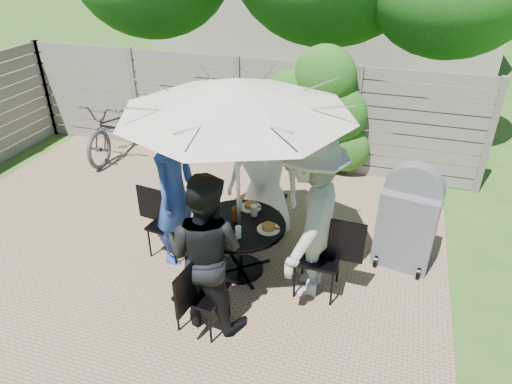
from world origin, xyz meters
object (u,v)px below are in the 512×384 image
(chair_back, at_px, (267,212))
(chair_left, at_px, (169,236))
(umbrella, at_px, (236,96))
(glass_front, at_px, (238,232))
(plate_back, at_px, (251,206))
(syrup_jug, at_px, (236,214))
(person_back, at_px, (264,172))
(plate_front, at_px, (226,238))
(glass_back, at_px, (239,205))
(coffee_cup, at_px, (254,211))
(plate_right, at_px, (268,228))
(bbq_grill, at_px, (408,220))
(chair_front, at_px, (202,306))
(glass_left, at_px, (214,218))
(person_right, at_px, (310,218))
(person_front, at_px, (205,252))
(person_left, at_px, (174,194))
(bicycle, at_px, (118,126))
(plate_left, at_px, (211,215))
(chair_right, at_px, (319,270))
(patio_table, at_px, (239,238))

(chair_back, xyz_separation_m, chair_left, (-1.03, -0.90, -0.01))
(umbrella, distance_m, glass_front, 1.46)
(chair_left, height_order, plate_back, chair_left)
(chair_left, bearing_deg, syrup_jug, 7.15)
(person_back, relative_size, plate_front, 7.42)
(plate_back, distance_m, glass_back, 0.15)
(chair_left, xyz_separation_m, coffee_cup, (1.08, 0.15, 0.48))
(person_back, xyz_separation_m, plate_right, (0.30, -0.85, -0.24))
(plate_back, relative_size, bbq_grill, 0.19)
(umbrella, height_order, plate_right, umbrella)
(person_back, bearing_deg, chair_front, -90.03)
(glass_left, bearing_deg, person_right, 1.72)
(person_back, xyz_separation_m, person_right, (0.77, -0.88, 0.00))
(person_front, bearing_deg, person_left, -45.00)
(syrup_jug, bearing_deg, glass_front, -65.74)
(chair_left, relative_size, bicycle, 0.45)
(chair_back, relative_size, plate_back, 3.65)
(umbrella, height_order, plate_left, umbrella)
(glass_left, distance_m, glass_front, 0.40)
(plate_right, bearing_deg, glass_front, -138.28)
(chair_front, distance_m, plate_back, 1.40)
(bbq_grill, bearing_deg, plate_right, -142.20)
(umbrella, xyz_separation_m, person_right, (0.83, -0.05, -1.24))
(umbrella, xyz_separation_m, syrup_jug, (-0.06, 0.05, -1.43))
(person_right, relative_size, glass_left, 13.85)
(chair_back, distance_m, chair_right, 1.37)
(plate_back, relative_size, glass_front, 1.86)
(person_front, distance_m, chair_right, 1.39)
(person_right, distance_m, plate_right, 0.53)
(syrup_jug, bearing_deg, chair_left, 179.31)
(coffee_cup, bearing_deg, chair_right, -17.97)
(bicycle, bearing_deg, person_left, -49.46)
(chair_back, distance_m, person_left, 1.42)
(umbrella, height_order, glass_front, umbrella)
(bicycle, bearing_deg, glass_left, -45.06)
(chair_left, height_order, chair_front, chair_front)
(chair_back, xyz_separation_m, person_left, (-0.89, -0.91, 0.62))
(glass_back, bearing_deg, chair_right, -17.35)
(chair_back, relative_size, plate_right, 3.65)
(umbrella, distance_m, person_back, 1.49)
(umbrella, bearing_deg, glass_left, -161.78)
(bbq_grill, bearing_deg, glass_back, -155.61)
(plate_back, relative_size, bicycle, 0.13)
(bbq_grill, bearing_deg, person_right, -131.36)
(person_left, height_order, glass_back, person_left)
(bbq_grill, bearing_deg, plate_left, -151.65)
(glass_back, xyz_separation_m, bbq_grill, (1.95, 0.53, -0.15))
(bicycle, bearing_deg, glass_back, -39.48)
(patio_table, relative_size, glass_back, 8.08)
(chair_back, xyz_separation_m, bicycle, (-3.32, 1.63, 0.25))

